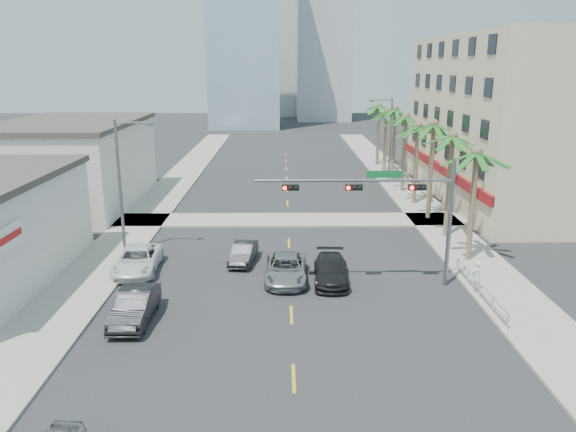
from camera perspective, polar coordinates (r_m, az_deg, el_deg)
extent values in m
plane|color=#262628|center=(25.57, 0.49, -13.84)|extent=(260.00, 260.00, 0.00)
cube|color=gray|center=(45.84, 15.21, -1.02)|extent=(4.00, 120.00, 0.15)
cube|color=gray|center=(45.62, -15.22, -1.10)|extent=(4.00, 120.00, 0.15)
cube|color=gray|center=(46.05, 0.01, -0.40)|extent=(80.00, 4.00, 0.15)
cube|color=beige|center=(57.19, 22.85, 9.03)|extent=(15.00, 28.00, 15.00)
cube|color=maroon|center=(55.24, 15.09, 4.79)|extent=(0.30, 28.00, 0.80)
cube|color=beige|center=(54.58, -21.07, 4.83)|extent=(11.00, 18.00, 7.20)
cube|color=#99B2C6|center=(118.20, -4.50, 20.68)|extent=(14.00, 14.00, 48.00)
cube|color=#ADADB2|center=(147.66, -1.62, 18.42)|extent=(16.00, 16.00, 42.00)
cylinder|color=slate|center=(33.00, 16.08, -0.93)|extent=(0.24, 0.24, 7.20)
cylinder|color=slate|center=(31.25, 6.70, 3.60)|extent=(11.00, 0.16, 0.16)
cube|color=#0C662D|center=(31.44, 9.80, 4.20)|extent=(2.00, 0.05, 0.40)
cube|color=black|center=(31.81, 12.99, 2.87)|extent=(0.95, 0.28, 0.32)
sphere|color=#FF0C05|center=(31.58, 12.49, 2.81)|extent=(0.22, 0.22, 0.22)
cube|color=black|center=(31.17, 6.71, 2.91)|extent=(0.95, 0.28, 0.32)
sphere|color=#FF0C05|center=(30.98, 6.16, 2.85)|extent=(0.22, 0.22, 0.22)
cube|color=black|center=(30.93, 0.26, 2.92)|extent=(0.95, 0.28, 0.32)
sphere|color=#FF0C05|center=(30.77, -0.34, 2.85)|extent=(0.22, 0.22, 0.22)
cylinder|color=brown|center=(37.46, 18.20, 0.78)|extent=(0.36, 0.36, 7.20)
cylinder|color=brown|center=(42.25, 16.03, 2.76)|extent=(0.36, 0.36, 7.56)
cylinder|color=brown|center=(47.12, 14.29, 4.33)|extent=(0.36, 0.36, 7.92)
cylinder|color=brown|center=(52.15, 12.85, 5.02)|extent=(0.36, 0.36, 7.20)
cylinder|color=brown|center=(57.13, 11.68, 6.12)|extent=(0.36, 0.36, 7.56)
cylinder|color=brown|center=(62.14, 10.70, 7.04)|extent=(0.36, 0.36, 7.92)
cylinder|color=brown|center=(67.25, 9.85, 7.36)|extent=(0.36, 0.36, 7.20)
cylinder|color=brown|center=(72.31, 9.13, 8.07)|extent=(0.36, 0.36, 7.56)
cylinder|color=slate|center=(38.75, -16.69, 2.72)|extent=(0.20, 0.20, 9.00)
cylinder|color=slate|center=(37.82, -15.56, 9.12)|extent=(2.20, 0.12, 0.12)
cube|color=slate|center=(37.56, -13.91, 9.04)|extent=(0.50, 0.25, 0.18)
cylinder|color=slate|center=(61.99, 10.36, 7.54)|extent=(0.20, 0.20, 9.00)
cylinder|color=slate|center=(61.40, 9.53, 11.54)|extent=(2.20, 0.12, 0.12)
cube|color=slate|center=(61.22, 8.49, 11.48)|extent=(0.50, 0.25, 0.18)
cylinder|color=silver|center=(32.56, 18.88, -7.06)|extent=(0.08, 8.00, 0.08)
cylinder|color=silver|center=(32.43, 18.93, -6.48)|extent=(0.08, 8.00, 0.08)
cylinder|color=silver|center=(29.16, 21.44, -10.05)|extent=(0.08, 0.08, 1.00)
cylinder|color=silver|center=(30.85, 20.08, -8.51)|extent=(0.08, 0.08, 1.00)
cylinder|color=silver|center=(32.58, 18.87, -7.14)|extent=(0.08, 0.08, 1.00)
cylinder|color=silver|center=(34.33, 17.79, -5.90)|extent=(0.08, 0.08, 1.00)
cylinder|color=silver|center=(36.12, 16.83, -4.78)|extent=(0.08, 0.08, 1.00)
imported|color=black|center=(29.22, -15.30, -8.84)|extent=(1.66, 4.76, 1.57)
imported|color=white|center=(35.91, -15.03, -4.35)|extent=(2.72, 5.45, 1.48)
imported|color=black|center=(36.41, -4.56, -3.76)|extent=(1.82, 4.04, 1.29)
imported|color=#A8A8AD|center=(33.34, -0.21, -5.36)|extent=(2.54, 5.27, 1.45)
imported|color=black|center=(33.22, 4.39, -5.51)|extent=(2.23, 4.98, 1.42)
imported|color=white|center=(33.04, 18.59, -5.82)|extent=(0.77, 0.69, 1.75)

